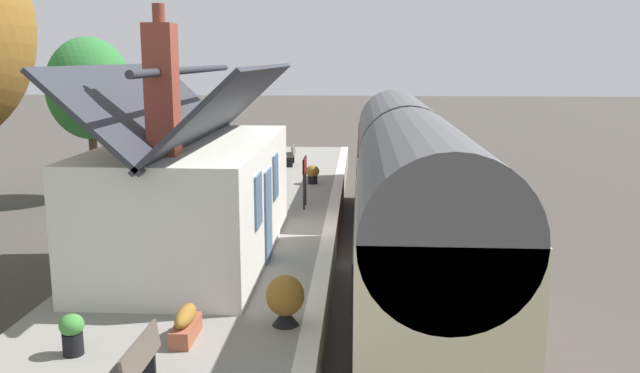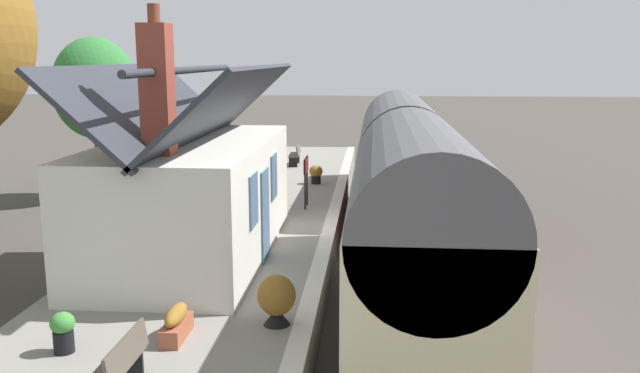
% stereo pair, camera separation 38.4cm
% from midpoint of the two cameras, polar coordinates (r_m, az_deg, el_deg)
% --- Properties ---
extents(ground_plane, '(160.00, 160.00, 0.00)m').
position_cam_midpoint_polar(ground_plane, '(19.05, 3.92, -5.96)').
color(ground_plane, '#423D38').
extents(platform, '(32.00, 5.39, 0.97)m').
position_cam_midpoint_polar(platform, '(19.24, -7.17, -4.35)').
color(platform, gray).
rests_on(platform, ground).
extents(platform_edge_coping, '(32.00, 0.36, 0.02)m').
position_cam_midpoint_polar(platform_edge_coping, '(18.82, 0.36, -3.07)').
color(platform_edge_coping, beige).
rests_on(platform_edge_coping, platform).
extents(rail_near, '(52.00, 0.08, 0.14)m').
position_cam_midpoint_polar(rail_near, '(19.12, 8.81, -5.79)').
color(rail_near, gray).
rests_on(rail_near, ground).
extents(rail_far, '(52.00, 0.08, 0.14)m').
position_cam_midpoint_polar(rail_far, '(19.03, 4.47, -5.76)').
color(rail_far, gray).
rests_on(rail_far, ground).
extents(train, '(17.48, 2.73, 4.32)m').
position_cam_midpoint_polar(train, '(17.87, 6.91, 0.17)').
color(train, black).
rests_on(train, ground).
extents(station_building, '(7.92, 3.74, 5.59)m').
position_cam_midpoint_polar(station_building, '(15.72, -11.44, -0.52)').
color(station_building, silver).
rests_on(station_building, platform).
extents(bench_platform_end, '(1.41, 0.48, 0.88)m').
position_cam_midpoint_polar(bench_platform_end, '(28.71, -2.91, 2.78)').
color(bench_platform_end, brown).
rests_on(bench_platform_end, platform).
extents(bench_mid_platform, '(1.40, 0.45, 0.88)m').
position_cam_midpoint_polar(bench_mid_platform, '(9.70, -16.87, -14.59)').
color(bench_mid_platform, brown).
rests_on(bench_mid_platform, platform).
extents(planter_bench_left, '(0.67, 0.67, 0.91)m').
position_cam_midpoint_polar(planter_bench_left, '(11.70, -3.95, -9.63)').
color(planter_bench_left, black).
rests_on(planter_bench_left, platform).
extents(planter_edge_far, '(0.50, 0.50, 0.69)m').
position_cam_midpoint_polar(planter_edge_far, '(24.48, -1.09, 1.13)').
color(planter_edge_far, black).
rests_on(planter_edge_far, platform).
extents(planter_bench_right, '(0.38, 0.38, 0.70)m').
position_cam_midpoint_polar(planter_bench_right, '(11.37, -21.42, -11.60)').
color(planter_bench_right, black).
rests_on(planter_bench_right, platform).
extents(planter_by_door, '(0.98, 0.32, 0.61)m').
position_cam_midpoint_polar(planter_by_door, '(21.09, -9.70, -0.89)').
color(planter_by_door, teal).
rests_on(planter_by_door, platform).
extents(planter_corner_building, '(0.97, 0.32, 0.56)m').
position_cam_midpoint_polar(planter_corner_building, '(11.44, -12.41, -11.46)').
color(planter_corner_building, '#9E5138').
rests_on(planter_corner_building, platform).
extents(station_sign_board, '(0.96, 0.06, 1.57)m').
position_cam_midpoint_polar(station_sign_board, '(20.48, -1.86, 1.46)').
color(station_sign_board, black).
rests_on(station_sign_board, platform).
extents(tree_mid_background, '(3.34, 3.23, 6.34)m').
position_cam_midpoint_polar(tree_mid_background, '(27.41, -19.56, 7.90)').
color(tree_mid_background, '#4C3828').
rests_on(tree_mid_background, ground).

